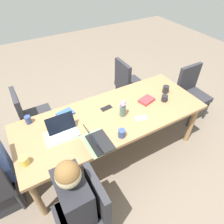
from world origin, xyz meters
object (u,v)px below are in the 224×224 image
dining_table (112,119)px  flower_vase (123,108)px  chair_far_right_mid (128,82)px  coffee_mug_near_right (166,89)px  coffee_mug_near_left (28,120)px  coffee_mug_centre_left (165,98)px  phone_silver (141,118)px  book_blue_cover (147,100)px  chair_far_right_near (31,115)px  phone_black (106,108)px  chair_head_right_left_far (191,90)px  chair_near_left_near (87,210)px  laptop_head_left_left_mid (63,130)px  coffee_mug_centre_right (24,161)px  laptop_near_left_near (98,141)px  coffee_mug_far_left (122,133)px  person_near_left_near (77,207)px  book_red_cover (65,114)px

dining_table → flower_vase: size_ratio=10.62×
chair_far_right_mid → coffee_mug_near_right: size_ratio=8.80×
coffee_mug_near_left → coffee_mug_centre_left: 1.76m
coffee_mug_near_left → chair_far_right_mid: bearing=14.6°
dining_table → phone_silver: 0.37m
chair_far_right_mid → coffee_mug_centre_left: 0.96m
phone_silver → book_blue_cover: bearing=-122.6°
chair_far_right_mid → book_blue_cover: bearing=-106.6°
chair_far_right_mid → coffee_mug_centre_left: chair_far_right_mid is taller
chair_far_right_near → phone_black: size_ratio=6.00×
chair_head_right_left_far → book_blue_cover: bearing=-175.4°
chair_near_left_near → chair_far_right_near: same height
dining_table → laptop_head_left_left_mid: laptop_head_left_left_mid is taller
coffee_mug_centre_left → coffee_mug_centre_right: size_ratio=0.92×
coffee_mug_near_right → coffee_mug_centre_left: size_ratio=1.20×
laptop_near_left_near → coffee_mug_far_left: bearing=-6.6°
person_near_left_near → chair_head_right_left_far: size_ratio=1.33×
chair_far_right_near → coffee_mug_near_left: bearing=-97.4°
dining_table → coffee_mug_near_right: (0.90, 0.04, 0.12)m
coffee_mug_near_right → coffee_mug_centre_left: 0.20m
coffee_mug_far_left → phone_silver: bearing=19.6°
chair_head_right_left_far → coffee_mug_centre_left: bearing=-166.5°
person_near_left_near → phone_black: (0.80, 0.89, 0.20)m
chair_far_right_near → chair_far_right_mid: (1.67, 0.04, 0.00)m
chair_far_right_mid → coffee_mug_far_left: size_ratio=9.33×
person_near_left_near → coffee_mug_centre_right: person_near_left_near is taller
dining_table → flower_vase: (0.11, -0.07, 0.18)m
chair_far_right_near → coffee_mug_far_left: 1.42m
laptop_near_left_near → flower_vase: bearing=29.0°
flower_vase → laptop_head_left_left_mid: (-0.74, 0.08, -0.07)m
book_blue_cover → phone_silver: size_ratio=1.33×
coffee_mug_near_left → coffee_mug_centre_left: size_ratio=1.15×
coffee_mug_near_left → coffee_mug_near_right: (1.83, -0.33, 0.00)m
book_blue_cover → chair_far_right_near: bearing=137.2°
laptop_head_left_left_mid → coffee_mug_centre_right: size_ratio=3.45×
dining_table → book_blue_cover: size_ratio=11.94×
phone_silver → chair_head_right_left_far: bearing=-150.7°
laptop_head_left_left_mid → coffee_mug_centre_right: 0.51m
book_red_cover → phone_silver: size_ratio=1.33×
chair_far_right_near → phone_silver: bearing=-41.3°
chair_near_left_near → coffee_mug_near_right: 1.85m
laptop_near_left_near → coffee_mug_near_left: laptop_near_left_near is taller
dining_table → laptop_head_left_left_mid: size_ratio=7.46×
book_blue_cover → phone_black: bearing=151.5°
person_near_left_near → coffee_mug_far_left: bearing=28.2°
flower_vase → coffee_mug_far_left: 0.36m
coffee_mug_near_right → phone_silver: size_ratio=0.68×
chair_far_right_mid → laptop_head_left_left_mid: laptop_head_left_left_mid is taller
chair_near_left_near → coffee_mug_near_left: 1.23m
dining_table → phone_silver: phone_silver is taller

